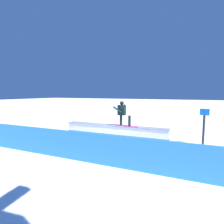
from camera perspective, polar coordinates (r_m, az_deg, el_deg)
name	(u,v)px	position (r m, az deg, el deg)	size (l,w,h in m)	color
ground_plane	(114,138)	(9.77, 0.81, -8.44)	(120.00, 120.00, 0.00)	white
grind_box	(114,132)	(9.70, 0.81, -6.58)	(5.82, 0.68, 0.72)	white
snowboarder	(123,113)	(9.37, 3.50, -0.18)	(1.51, 0.45, 1.33)	#C32F86
safety_fence	(75,146)	(6.68, -11.86, -10.74)	(11.09, 0.06, 1.09)	#3186E5
trail_marker	(204,126)	(9.21, 27.73, -4.09)	(0.40, 0.10, 1.75)	#262628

